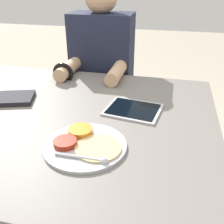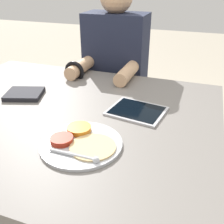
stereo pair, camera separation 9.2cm
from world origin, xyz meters
The scene contains 5 objects.
dining_table centered at (0.00, 0.00, 0.38)m, with size 1.27×1.00×0.76m.
thali_tray centered at (0.19, -0.19, 0.77)m, with size 0.27×0.27×0.03m.
red_notebook centered at (-0.21, 0.07, 0.77)m, with size 0.19×0.18×0.02m.
tablet_device centered at (0.31, 0.10, 0.76)m, with size 0.24×0.21×0.01m.
person_diner centered at (0.03, 0.64, 0.58)m, with size 0.37×0.44×1.23m.
Camera 2 is at (0.53, -0.81, 1.25)m, focal length 42.00 mm.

